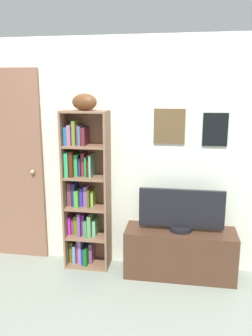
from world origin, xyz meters
name	(u,v)px	position (x,y,z in m)	size (l,w,h in m)	color
ground	(118,333)	(0.00, 0.00, -0.02)	(5.20, 5.20, 0.04)	gray
back_wall	(138,156)	(0.00, 1.13, 1.17)	(4.80, 0.08, 2.33)	silver
bookshelf	(84,194)	(-0.54, 0.99, 0.78)	(0.45, 0.27, 1.62)	#8B644A
football	(84,102)	(-0.50, 0.97, 1.71)	(0.27, 0.16, 0.16)	brown
tv_stand	(180,253)	(0.46, 0.91, 0.24)	(1.08, 0.37, 0.48)	#4C2F20
television	(181,210)	(0.46, 0.91, 0.68)	(0.82, 0.22, 0.42)	black
door	(6,166)	(-1.42, 1.08, 1.02)	(0.83, 0.09, 2.04)	#8D5F49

